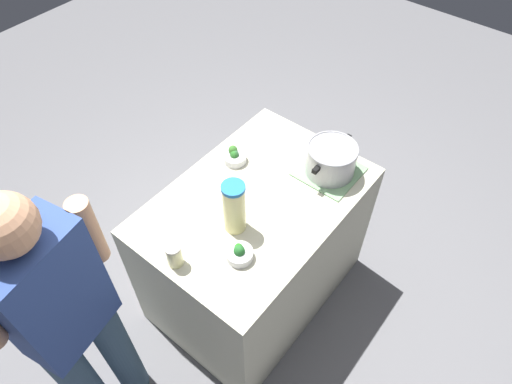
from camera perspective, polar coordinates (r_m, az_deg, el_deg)
ground_plane at (r=2.93m, az=-0.00°, el=-11.71°), size 8.00×8.00×0.00m
counter_slab at (r=2.56m, az=-0.00°, el=-7.02°), size 1.14×0.79×0.86m
dish_cloth at (r=2.37m, az=9.06°, el=2.55°), size 0.29×0.29×0.01m
cooking_pot at (r=2.31m, az=9.33°, el=4.06°), size 0.32×0.25×0.16m
lemonade_pitcher at (r=2.01m, az=-2.72°, el=-1.88°), size 0.11×0.11×0.28m
mason_jar at (r=1.99m, az=-10.12°, el=-7.70°), size 0.07×0.07×0.12m
broccoli_bowl_front at (r=2.38m, az=-2.68°, el=4.45°), size 0.12×0.12×0.08m
broccoli_bowl_center at (r=2.00m, az=-2.07°, el=-7.62°), size 0.12×0.12×0.08m
person_cook at (r=1.97m, az=-22.00°, el=-14.83°), size 0.50×0.26×1.62m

